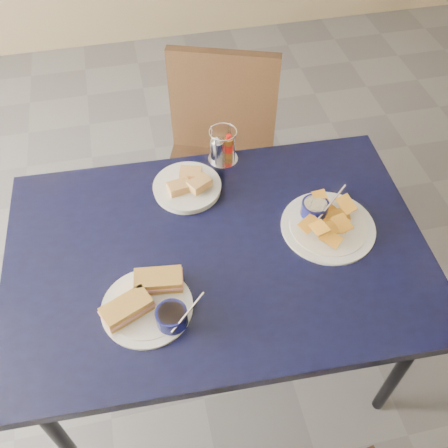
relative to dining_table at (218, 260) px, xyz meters
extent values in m
plane|color=#545459|center=(-0.10, 0.13, -0.69)|extent=(6.00, 6.00, 0.00)
cube|color=black|center=(0.00, 0.00, 0.04)|extent=(1.37, 0.95, 0.04)
cylinder|color=black|center=(-0.58, -0.36, -0.34)|extent=(0.04, 0.04, 0.71)
cylinder|color=black|center=(0.58, -0.36, -0.34)|extent=(0.04, 0.04, 0.71)
cylinder|color=black|center=(-0.58, 0.36, -0.34)|extent=(0.04, 0.04, 0.71)
cylinder|color=black|center=(0.58, 0.36, -0.34)|extent=(0.04, 0.04, 0.71)
cube|color=black|center=(0.12, 0.59, -0.22)|extent=(0.58, 0.56, 0.04)
cylinder|color=black|center=(-0.06, 0.41, -0.47)|extent=(0.04, 0.04, 0.45)
cylinder|color=black|center=(0.31, 0.41, -0.47)|extent=(0.04, 0.04, 0.45)
cylinder|color=black|center=(-0.06, 0.76, -0.47)|extent=(0.04, 0.04, 0.45)
cylinder|color=black|center=(0.31, 0.76, -0.47)|extent=(0.04, 0.04, 0.45)
cube|color=black|center=(0.12, 0.78, 0.04)|extent=(0.44, 0.20, 0.48)
cylinder|color=white|center=(-0.24, -0.17, 0.06)|extent=(0.27, 0.27, 0.01)
cylinder|color=white|center=(-0.24, -0.17, 0.07)|extent=(0.22, 0.22, 0.00)
cube|color=#BC8F43|center=(-0.30, -0.18, 0.09)|extent=(0.16, 0.12, 0.04)
cube|color=#D78E84|center=(-0.30, -0.18, 0.09)|extent=(0.16, 0.13, 0.01)
cube|color=#BC8F43|center=(-0.20, -0.10, 0.09)|extent=(0.15, 0.09, 0.04)
cube|color=#D78E84|center=(-0.20, -0.10, 0.09)|extent=(0.15, 0.09, 0.01)
cylinder|color=#090A32|center=(-0.18, -0.23, 0.09)|extent=(0.09, 0.09, 0.05)
cylinder|color=black|center=(-0.18, -0.23, 0.11)|extent=(0.08, 0.08, 0.01)
cylinder|color=silver|center=(-0.13, -0.25, 0.14)|extent=(0.11, 0.07, 0.08)
cylinder|color=white|center=(0.37, 0.01, 0.06)|extent=(0.31, 0.31, 0.01)
cylinder|color=white|center=(0.37, 0.01, 0.07)|extent=(0.25, 0.25, 0.00)
cube|color=gold|center=(0.39, 0.04, 0.07)|extent=(0.08, 0.07, 0.03)
cube|color=gold|center=(0.42, 0.03, 0.08)|extent=(0.08, 0.06, 0.02)
cube|color=gold|center=(0.40, 0.03, 0.08)|extent=(0.07, 0.05, 0.03)
cube|color=gold|center=(0.35, -0.06, 0.09)|extent=(0.08, 0.08, 0.02)
cube|color=gold|center=(0.30, 0.01, 0.09)|extent=(0.08, 0.07, 0.03)
cube|color=gold|center=(0.37, -0.03, 0.10)|extent=(0.07, 0.05, 0.02)
cube|color=gold|center=(0.41, -0.02, 0.10)|extent=(0.06, 0.07, 0.02)
cube|color=gold|center=(0.44, 0.05, 0.10)|extent=(0.06, 0.07, 0.03)
cube|color=gold|center=(0.37, 0.09, 0.11)|extent=(0.05, 0.07, 0.02)
cube|color=gold|center=(0.35, 0.08, 0.11)|extent=(0.07, 0.05, 0.01)
cube|color=gold|center=(0.32, -0.04, 0.12)|extent=(0.05, 0.07, 0.03)
cylinder|color=#090A32|center=(0.34, 0.07, 0.09)|extent=(0.09, 0.09, 0.05)
cylinder|color=beige|center=(0.34, 0.07, 0.11)|extent=(0.08, 0.08, 0.01)
cylinder|color=silver|center=(0.39, 0.05, 0.14)|extent=(0.11, 0.07, 0.08)
cylinder|color=white|center=(-0.05, 0.28, 0.07)|extent=(0.23, 0.23, 0.02)
cylinder|color=white|center=(-0.05, 0.28, 0.08)|extent=(0.19, 0.19, 0.00)
cube|color=tan|center=(-0.08, 0.26, 0.10)|extent=(0.08, 0.06, 0.03)
cube|color=tan|center=(-0.03, 0.31, 0.10)|extent=(0.09, 0.07, 0.03)
cube|color=tan|center=(-0.01, 0.25, 0.11)|extent=(0.09, 0.08, 0.03)
cylinder|color=silver|center=(0.11, 0.40, 0.06)|extent=(0.11, 0.11, 0.01)
cylinder|color=silver|center=(0.14, 0.44, 0.13)|extent=(0.01, 0.01, 0.13)
cylinder|color=silver|center=(0.07, 0.44, 0.13)|extent=(0.01, 0.01, 0.13)
cylinder|color=silver|center=(0.07, 0.37, 0.13)|extent=(0.01, 0.01, 0.13)
cylinder|color=silver|center=(0.14, 0.37, 0.13)|extent=(0.01, 0.01, 0.13)
torus|color=silver|center=(0.11, 0.40, 0.19)|extent=(0.10, 0.10, 0.00)
cylinder|color=silver|center=(0.08, 0.40, 0.11)|extent=(0.05, 0.05, 0.08)
cone|color=silver|center=(0.08, 0.40, 0.16)|extent=(0.04, 0.04, 0.02)
cylinder|color=brown|center=(0.13, 0.41, 0.11)|extent=(0.03, 0.03, 0.08)
cylinder|color=red|center=(0.13, 0.41, 0.11)|extent=(0.03, 0.03, 0.03)
cylinder|color=red|center=(0.13, 0.41, 0.16)|extent=(0.02, 0.02, 0.02)
camera|label=1|loc=(-0.19, -0.94, 1.33)|focal=40.00mm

